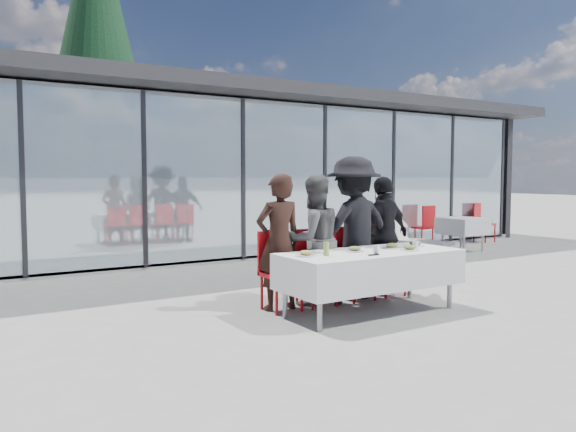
{
  "coord_description": "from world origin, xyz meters",
  "views": [
    {
      "loc": [
        -4.0,
        -5.65,
        1.65
      ],
      "look_at": [
        0.3,
        1.2,
        1.08
      ],
      "focal_mm": 35.0,
      "sensor_mm": 36.0,
      "label": 1
    }
  ],
  "objects_px": {
    "plate_b": "(355,249)",
    "spare_chair_b": "(425,224)",
    "diner_a": "(279,242)",
    "diner_b": "(314,240)",
    "diner_chair_a": "(278,266)",
    "plate_d": "(415,244)",
    "diner_chair_c": "(352,259)",
    "plate_c": "(392,246)",
    "diner_chair_b": "(313,263)",
    "diner_chair_d": "(383,256)",
    "spare_chair_a": "(481,221)",
    "diner_c": "(353,228)",
    "plate_a": "(306,254)",
    "folded_eyeglasses": "(374,255)",
    "plate_extra": "(410,248)",
    "diner_d": "(384,236)",
    "spare_table_right": "(463,226)",
    "juice_bottle": "(326,249)",
    "lounger": "(415,238)",
    "dining_table": "(370,269)",
    "conifer_tree": "(97,40)"
  },
  "relations": [
    {
      "from": "plate_b",
      "to": "spare_chair_b",
      "type": "distance_m",
      "value": 6.93
    },
    {
      "from": "diner_a",
      "to": "diner_b",
      "type": "relative_size",
      "value": 1.01
    },
    {
      "from": "diner_chair_a",
      "to": "plate_d",
      "type": "bearing_deg",
      "value": -22.07
    },
    {
      "from": "plate_d",
      "to": "diner_b",
      "type": "bearing_deg",
      "value": 150.27
    },
    {
      "from": "diner_chair_c",
      "to": "plate_d",
      "type": "distance_m",
      "value": 0.87
    },
    {
      "from": "diner_chair_c",
      "to": "plate_c",
      "type": "xyz_separation_m",
      "value": [
        0.1,
        -0.67,
        0.24
      ]
    },
    {
      "from": "diner_chair_b",
      "to": "diner_chair_a",
      "type": "bearing_deg",
      "value": 180.0
    },
    {
      "from": "diner_chair_b",
      "to": "diner_chair_d",
      "type": "xyz_separation_m",
      "value": [
        1.2,
        0.0,
        0.0
      ]
    },
    {
      "from": "diner_chair_d",
      "to": "spare_chair_a",
      "type": "xyz_separation_m",
      "value": [
        6.44,
        3.52,
        0.0
      ]
    },
    {
      "from": "diner_c",
      "to": "spare_chair_b",
      "type": "xyz_separation_m",
      "value": [
        5.01,
        3.56,
        -0.42
      ]
    },
    {
      "from": "diner_chair_c",
      "to": "plate_a",
      "type": "height_order",
      "value": "diner_chair_c"
    },
    {
      "from": "diner_chair_d",
      "to": "plate_b",
      "type": "xyz_separation_m",
      "value": [
        -1.04,
        -0.67,
        0.24
      ]
    },
    {
      "from": "diner_chair_b",
      "to": "spare_chair_b",
      "type": "height_order",
      "value": "same"
    },
    {
      "from": "diner_chair_d",
      "to": "folded_eyeglasses",
      "type": "bearing_deg",
      "value": -135.72
    },
    {
      "from": "diner_a",
      "to": "plate_extra",
      "type": "relative_size",
      "value": 6.94
    },
    {
      "from": "diner_chair_d",
      "to": "diner_d",
      "type": "bearing_deg",
      "value": -90.0
    },
    {
      "from": "plate_a",
      "to": "spare_chair_b",
      "type": "relative_size",
      "value": 0.25
    },
    {
      "from": "plate_c",
      "to": "spare_table_right",
      "type": "bearing_deg",
      "value": 32.43
    },
    {
      "from": "plate_c",
      "to": "plate_extra",
      "type": "distance_m",
      "value": 0.27
    },
    {
      "from": "juice_bottle",
      "to": "spare_chair_b",
      "type": "distance_m",
      "value": 7.4
    },
    {
      "from": "diner_chair_d",
      "to": "spare_chair_a",
      "type": "relative_size",
      "value": 1.0
    },
    {
      "from": "plate_a",
      "to": "folded_eyeglasses",
      "type": "xyz_separation_m",
      "value": [
        0.69,
        -0.37,
        -0.02
      ]
    },
    {
      "from": "spare_chair_b",
      "to": "diner_chair_d",
      "type": "bearing_deg",
      "value": -141.61
    },
    {
      "from": "plate_d",
      "to": "juice_bottle",
      "type": "bearing_deg",
      "value": -176.36
    },
    {
      "from": "plate_c",
      "to": "lounger",
      "type": "xyz_separation_m",
      "value": [
        4.36,
        3.97,
        -0.52
      ]
    },
    {
      "from": "spare_chair_a",
      "to": "spare_table_right",
      "type": "bearing_deg",
      "value": -151.83
    },
    {
      "from": "plate_extra",
      "to": "plate_c",
      "type": "bearing_deg",
      "value": 100.42
    },
    {
      "from": "juice_bottle",
      "to": "spare_chair_a",
      "type": "height_order",
      "value": "spare_chair_a"
    },
    {
      "from": "plate_b",
      "to": "plate_a",
      "type": "bearing_deg",
      "value": -179.69
    },
    {
      "from": "dining_table",
      "to": "diner_b",
      "type": "xyz_separation_m",
      "value": [
        -0.34,
        0.73,
        0.3
      ]
    },
    {
      "from": "diner_chair_c",
      "to": "plate_b",
      "type": "distance_m",
      "value": 0.86
    },
    {
      "from": "plate_extra",
      "to": "lounger",
      "type": "xyz_separation_m",
      "value": [
        4.31,
        4.23,
        -0.52
      ]
    },
    {
      "from": "diner_chair_a",
      "to": "juice_bottle",
      "type": "relative_size",
      "value": 6.14
    },
    {
      "from": "plate_extra",
      "to": "spare_chair_a",
      "type": "bearing_deg",
      "value": 33.07
    },
    {
      "from": "plate_d",
      "to": "diner_chair_b",
      "type": "bearing_deg",
      "value": 149.44
    },
    {
      "from": "diner_b",
      "to": "diner_chair_b",
      "type": "distance_m",
      "value": 0.3
    },
    {
      "from": "plate_a",
      "to": "diner_chair_d",
      "type": "bearing_deg",
      "value": 20.94
    },
    {
      "from": "conifer_tree",
      "to": "plate_c",
      "type": "bearing_deg",
      "value": -88.57
    },
    {
      "from": "diner_chair_b",
      "to": "diner_a",
      "type": "bearing_deg",
      "value": -177.57
    },
    {
      "from": "folded_eyeglasses",
      "to": "spare_chair_b",
      "type": "height_order",
      "value": "spare_chair_b"
    },
    {
      "from": "diner_chair_d",
      "to": "lounger",
      "type": "distance_m",
      "value": 5.12
    },
    {
      "from": "diner_a",
      "to": "diner_chair_a",
      "type": "height_order",
      "value": "diner_a"
    },
    {
      "from": "spare_table_right",
      "to": "lounger",
      "type": "bearing_deg",
      "value": 132.5
    },
    {
      "from": "diner_a",
      "to": "diner_chair_d",
      "type": "xyz_separation_m",
      "value": [
        1.72,
        0.02,
        -0.3
      ]
    },
    {
      "from": "plate_a",
      "to": "folded_eyeglasses",
      "type": "bearing_deg",
      "value": -27.98
    },
    {
      "from": "spare_table_right",
      "to": "plate_a",
      "type": "bearing_deg",
      "value": -153.23
    },
    {
      "from": "diner_c",
      "to": "plate_extra",
      "type": "bearing_deg",
      "value": 97.05
    },
    {
      "from": "dining_table",
      "to": "diner_chair_a",
      "type": "relative_size",
      "value": 2.32
    },
    {
      "from": "plate_b",
      "to": "diner_b",
      "type": "bearing_deg",
      "value": 103.52
    },
    {
      "from": "lounger",
      "to": "spare_chair_b",
      "type": "bearing_deg",
      "value": 24.12
    }
  ]
}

